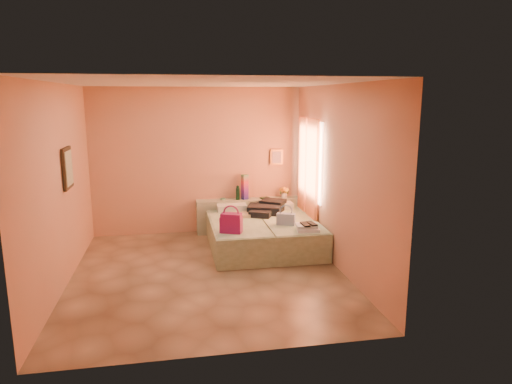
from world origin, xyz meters
The scene contains 16 objects.
ground centered at (0.00, 0.00, 0.00)m, with size 4.50×4.50×0.00m, color tan.
room_walls centered at (0.21, 0.57, 1.79)m, with size 4.02×4.51×2.81m.
headboard_ledge centered at (0.98, 2.10, 0.33)m, with size 2.05×0.30×0.65m, color #A1AB8C.
bed_left centered at (0.60, 1.05, 0.25)m, with size 0.90×2.00×0.50m, color #B2C7A0.
bed_right centered at (1.50, 1.05, 0.25)m, with size 0.90×2.00×0.50m, color #B2C7A0.
water_bottle centered at (0.75, 2.08, 0.78)m, with size 0.07×0.07×0.26m, color #163E26.
rainbow_box centered at (0.90, 2.11, 0.89)m, with size 0.11×0.11×0.49m, color #9A125B.
small_dish centered at (0.47, 2.13, 0.66)m, with size 0.11×0.11×0.03m, color #529770.
green_book centered at (1.29, 2.08, 0.66)m, with size 0.17×0.12×0.03m, color #244428.
flower_vase centered at (1.68, 2.08, 0.78)m, with size 0.20×0.20×0.26m, color silver.
magenta_handbag centered at (0.41, 0.41, 0.66)m, with size 0.34×0.19×0.32m, color #9A125B.
khaki_garment centered at (0.68, 1.36, 0.53)m, with size 0.34×0.27×0.06m, color tan.
clothes_pile centered at (1.22, 1.53, 0.60)m, with size 0.64×0.64×0.19m, color black.
blue_handbag centered at (1.37, 0.69, 0.60)m, with size 0.31×0.13×0.20m, color #3B5D8F.
towel_stack centered at (1.64, 0.29, 0.55)m, with size 0.35×0.30×0.10m, color white.
sandal_pair centered at (1.64, 0.27, 0.61)m, with size 0.19×0.25×0.03m, color black.
Camera 1 is at (-0.46, -6.51, 2.60)m, focal length 32.00 mm.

